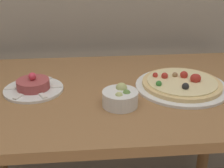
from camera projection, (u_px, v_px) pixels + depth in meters
dining_table at (110, 117)px, 1.21m from camera, size 1.20×0.74×0.80m
pizza_plate at (182, 84)px, 1.16m from camera, size 0.34×0.34×0.06m
tartare_plate at (33, 87)px, 1.13m from camera, size 0.22×0.22×0.07m
small_bowl at (120, 98)px, 1.03m from camera, size 0.12×0.12×0.07m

